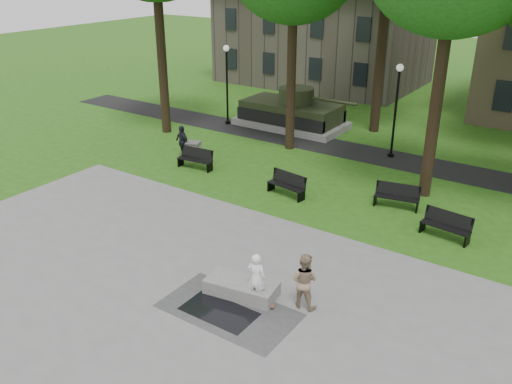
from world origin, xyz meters
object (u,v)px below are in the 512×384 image
concrete_block (242,287)px  friend_watching (304,281)px  park_bench_0 (196,158)px  skateboarder (256,278)px  trash_bin (194,151)px

concrete_block → friend_watching: bearing=15.7°
park_bench_0 → friend_watching: bearing=-40.9°
skateboarder → trash_bin: bearing=-52.4°
skateboarder → friend_watching: bearing=-166.6°
skateboarder → park_bench_0: bearing=-52.1°
park_bench_0 → trash_bin: 1.14m
concrete_block → friend_watching: size_ratio=1.27×
concrete_block → trash_bin: size_ratio=2.29×
concrete_block → park_bench_0: bearing=137.3°
skateboarder → park_bench_0: skateboarder is taller
friend_watching → trash_bin: 13.24m
skateboarder → park_bench_0: (-8.65, 7.51, -0.30)m
concrete_block → park_bench_0: park_bench_0 is taller
concrete_block → park_bench_0: size_ratio=1.20×
skateboarder → friend_watching: friend_watching is taller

